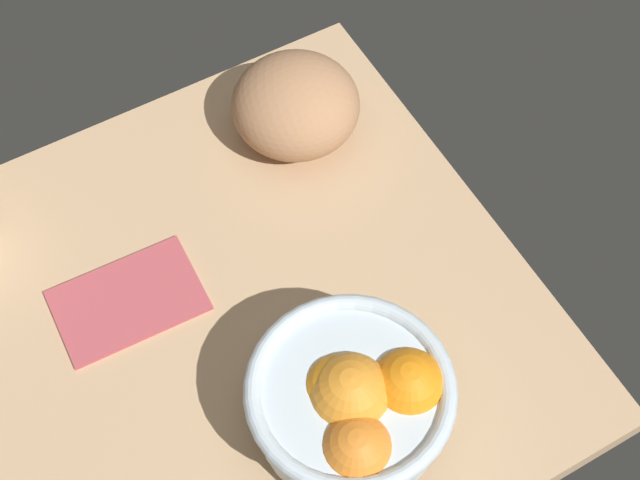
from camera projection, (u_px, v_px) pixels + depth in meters
The scene contains 4 objects.
ground_plane at pixel (202, 338), 98.23cm from camera, with size 66.14×58.79×3.00cm, color tan.
fruit_bowl at pixel (354, 401), 86.60cm from camera, with size 18.87×18.87×10.74cm.
bread_loaf at pixel (296, 105), 105.81cm from camera, with size 14.06×13.71×9.71cm, color tan.
napkin_spare at pixel (128, 299), 98.36cm from camera, with size 14.72×9.56×0.85cm, color #B84B52.
Camera 1 is at (-10.66, -43.05, 87.51)cm, focal length 54.60 mm.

